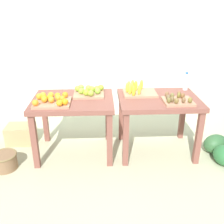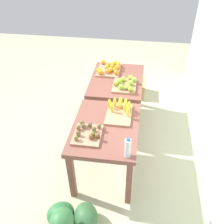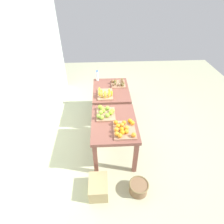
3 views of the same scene
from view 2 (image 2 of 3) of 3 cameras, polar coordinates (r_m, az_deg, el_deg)
The scene contains 11 objects.
ground_plane at distance 4.07m, azimuth -0.03°, elevation -6.40°, with size 8.00×8.00×0.00m, color #B2B591.
display_table_left at distance 4.09m, azimuth 1.04°, elevation 5.84°, with size 1.04×0.80×0.79m.
display_table_right at distance 3.21m, azimuth -1.41°, elevation -4.77°, with size 1.04×0.80×0.79m.
orange_bin at distance 4.23m, azimuth -0.54°, elevation 9.54°, with size 0.45×0.37×0.11m.
apple_bin at distance 3.82m, azimuth 2.94°, elevation 6.11°, with size 0.41×0.36×0.11m.
banana_crate at distance 3.29m, azimuth 1.65°, elevation 0.25°, with size 0.44×0.32×0.17m.
kiwi_bin at distance 3.00m, azimuth -5.42°, elevation -4.70°, with size 0.36×0.33×0.10m.
water_bottle at distance 2.71m, azimuth 3.49°, elevation -7.92°, with size 0.07×0.07×0.25m.
watermelon_pile at distance 3.09m, azimuth -9.38°, elevation -22.64°, with size 0.57×0.68×0.50m.
wicker_basket at distance 5.15m, azimuth -1.75°, elevation 5.88°, with size 0.32×0.32×0.21m.
cardboard_produce_box at distance 5.06m, azimuth 5.51°, elevation 5.40°, with size 0.40×0.30×0.27m, color tan.
Camera 2 is at (2.88, 0.40, 2.85)m, focal length 41.52 mm.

